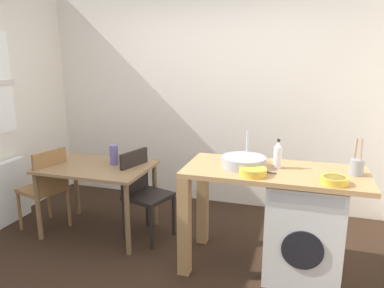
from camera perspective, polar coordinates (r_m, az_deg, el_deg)
name	(u,v)px	position (r m, az deg, el deg)	size (l,w,h in m)	color
ground_plane	(162,271)	(3.43, -4.72, -19.03)	(5.46, 5.46, 0.00)	black
wall_back	(212,96)	(4.59, 3.16, 7.36)	(4.60, 0.10, 2.70)	silver
dining_table	(97,174)	(3.95, -14.45, -4.59)	(1.10, 0.76, 0.74)	olive
chair_person_seat	(46,185)	(4.21, -21.63, -5.96)	(0.50, 0.50, 0.90)	olive
chair_opposite	(143,189)	(3.84, -7.62, -6.97)	(0.50, 0.50, 0.90)	black
kitchen_counter	(249,185)	(3.22, 8.77, -6.30)	(1.50, 0.68, 0.92)	tan
washing_machine	(303,228)	(3.32, 16.84, -12.33)	(0.60, 0.61, 0.86)	silver
sink_basin	(244,162)	(3.17, 7.98, -2.75)	(0.38, 0.38, 0.09)	#9EA0A5
tap	(247,146)	(3.31, 8.54, -0.33)	(0.02, 0.02, 0.28)	#B2B2B7
bottle_tall_green	(278,155)	(3.17, 13.13, -1.67)	(0.07, 0.07, 0.25)	silver
mixing_bowl	(253,171)	(2.96, 9.42, -4.17)	(0.22, 0.22, 0.06)	gold
utensil_crock	(357,167)	(3.20, 24.13, -3.21)	(0.11, 0.11, 0.30)	gray
colander	(334,180)	(2.93, 21.15, -5.18)	(0.20, 0.20, 0.06)	gold
vase	(114,155)	(3.91, -11.98, -1.63)	(0.09, 0.09, 0.20)	slate
scissors	(267,172)	(3.06, 11.58, -4.30)	(0.15, 0.06, 0.01)	#B2B2B7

